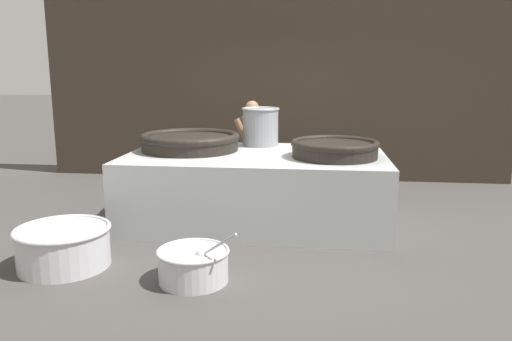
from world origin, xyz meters
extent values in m
plane|color=#474442|center=(0.00, 0.00, 0.00)|extent=(60.00, 60.00, 0.00)
cube|color=#382D23|center=(0.00, 2.66, 1.90)|extent=(8.10, 0.24, 3.81)
cube|color=#B2B7B7|center=(0.00, 0.00, 0.44)|extent=(3.21, 1.90, 0.87)
cylinder|color=black|center=(-0.88, 0.15, 0.96)|extent=(1.24, 1.24, 0.18)
torus|color=black|center=(-0.88, 0.15, 1.05)|extent=(1.29, 1.29, 0.10)
cylinder|color=black|center=(0.97, -0.17, 0.96)|extent=(1.02, 1.02, 0.17)
torus|color=black|center=(0.97, -0.17, 1.04)|extent=(1.06, 1.06, 0.08)
cylinder|color=gray|center=(-0.02, 0.68, 1.12)|extent=(0.49, 0.49, 0.51)
torus|color=gray|center=(-0.02, 0.68, 1.38)|extent=(0.52, 0.52, 0.03)
cylinder|color=#8C6647|center=(-0.20, 1.14, 0.36)|extent=(0.11, 0.11, 0.71)
cylinder|color=#8C6647|center=(-0.20, 1.29, 0.36)|extent=(0.11, 0.11, 0.71)
cube|color=#4C663F|center=(-0.20, 1.22, 0.50)|extent=(0.18, 0.23, 0.47)
cube|color=#8C6647|center=(-0.20, 1.22, 0.98)|extent=(0.16, 0.44, 0.53)
cylinder|color=#8C6647|center=(-0.30, 1.00, 0.98)|extent=(0.29, 0.10, 0.49)
cylinder|color=#8C6647|center=(-0.28, 1.44, 0.98)|extent=(0.29, 0.10, 0.49)
sphere|color=#8C6647|center=(-0.20, 1.22, 1.35)|extent=(0.20, 0.20, 0.20)
cylinder|color=silver|center=(-0.35, -1.94, 0.14)|extent=(0.63, 0.63, 0.29)
torus|color=silver|center=(-0.35, -1.94, 0.29)|extent=(0.67, 0.67, 0.03)
cylinder|color=orange|center=(-0.35, -1.94, 0.21)|extent=(0.56, 0.56, 0.07)
cylinder|color=orange|center=(-0.42, -1.96, 0.27)|extent=(0.07, 0.05, 0.04)
cylinder|color=orange|center=(-0.25, -2.00, 0.27)|extent=(0.06, 0.06, 0.04)
cylinder|color=orange|center=(-0.35, -2.10, 0.27)|extent=(0.05, 0.05, 0.04)
cylinder|color=orange|center=(-0.43, -2.10, 0.26)|extent=(0.04, 0.03, 0.02)
cylinder|color=orange|center=(-0.37, -2.15, 0.26)|extent=(0.04, 0.04, 0.03)
cylinder|color=orange|center=(-0.35, -1.94, 0.27)|extent=(0.06, 0.05, 0.04)
cylinder|color=orange|center=(-0.42, -2.15, 0.26)|extent=(0.06, 0.05, 0.04)
cylinder|color=orange|center=(-0.27, -1.83, 0.26)|extent=(0.05, 0.06, 0.03)
cylinder|color=orange|center=(-0.35, -1.93, 0.27)|extent=(0.05, 0.06, 0.04)
cylinder|color=orange|center=(-0.44, -1.80, 0.26)|extent=(0.03, 0.05, 0.03)
cylinder|color=orange|center=(-0.40, -2.09, 0.26)|extent=(0.05, 0.06, 0.03)
sphere|color=silver|center=(-0.26, -2.00, 0.28)|extent=(0.11, 0.11, 0.11)
cylinder|color=silver|center=(-0.08, -2.11, 0.42)|extent=(0.37, 0.25, 0.31)
cylinder|color=silver|center=(-1.70, -1.74, 0.19)|extent=(0.88, 0.88, 0.38)
torus|color=silver|center=(-1.70, -1.74, 0.38)|extent=(0.92, 0.92, 0.04)
cylinder|color=tan|center=(-1.70, -1.74, 0.28)|extent=(0.77, 0.77, 0.10)
camera|label=1|loc=(0.72, -6.13, 1.91)|focal=35.00mm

